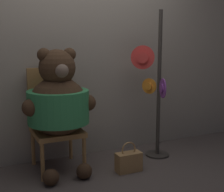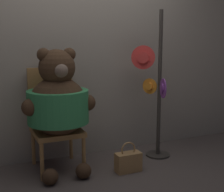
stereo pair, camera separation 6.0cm
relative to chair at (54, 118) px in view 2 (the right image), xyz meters
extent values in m
plane|color=#4C423D|center=(0.39, -0.42, -0.53)|extent=(14.00, 14.00, 0.00)
cube|color=gray|center=(0.39, 0.26, 0.71)|extent=(8.00, 0.10, 2.49)
cylinder|color=#9E703D|center=(-0.21, -0.33, -0.34)|extent=(0.04, 0.04, 0.38)
cylinder|color=#9E703D|center=(0.21, -0.33, -0.34)|extent=(0.04, 0.04, 0.38)
cylinder|color=#9E703D|center=(-0.21, 0.13, -0.34)|extent=(0.04, 0.04, 0.38)
cylinder|color=#9E703D|center=(0.21, 0.13, -0.34)|extent=(0.04, 0.04, 0.38)
cube|color=#9E703D|center=(0.00, -0.10, -0.12)|extent=(0.49, 0.51, 0.05)
cube|color=#9E703D|center=(0.00, 0.14, 0.22)|extent=(0.49, 0.04, 0.63)
sphere|color=#3D2819|center=(0.00, -0.18, 0.16)|extent=(0.60, 0.60, 0.60)
cylinder|color=#2D7F47|center=(0.00, -0.18, 0.16)|extent=(0.62, 0.62, 0.33)
sphere|color=#3D2819|center=(0.00, -0.18, 0.55)|extent=(0.36, 0.36, 0.36)
sphere|color=#3D2819|center=(-0.13, -0.18, 0.68)|extent=(0.13, 0.13, 0.13)
sphere|color=#3D2819|center=(0.13, -0.18, 0.68)|extent=(0.13, 0.13, 0.13)
sphere|color=brown|center=(0.00, -0.33, 0.53)|extent=(0.13, 0.13, 0.13)
sphere|color=#3D2819|center=(-0.29, -0.25, 0.19)|extent=(0.17, 0.17, 0.17)
sphere|color=#3D2819|center=(0.29, -0.25, 0.19)|extent=(0.17, 0.17, 0.17)
sphere|color=#3D2819|center=(-0.17, -0.45, -0.45)|extent=(0.16, 0.16, 0.16)
sphere|color=#3D2819|center=(0.17, -0.45, -0.45)|extent=(0.16, 0.16, 0.16)
cylinder|color=#332D28|center=(1.18, -0.21, -0.52)|extent=(0.28, 0.28, 0.02)
cylinder|color=#332D28|center=(1.18, -0.21, 0.31)|extent=(0.04, 0.04, 1.68)
cylinder|color=orange|center=(1.11, -0.10, 0.29)|extent=(0.10, 0.16, 0.18)
cylinder|color=orange|center=(1.11, -0.10, 0.29)|extent=(0.11, 0.11, 0.09)
cylinder|color=#7A388E|center=(1.14, -0.34, 0.30)|extent=(0.07, 0.21, 0.22)
cylinder|color=#7A388E|center=(1.14, -0.34, 0.30)|extent=(0.07, 0.11, 0.10)
cylinder|color=red|center=(1.02, -0.10, 0.63)|extent=(0.23, 0.16, 0.27)
cylinder|color=red|center=(1.02, -0.10, 0.63)|extent=(0.15, 0.13, 0.13)
cube|color=#A87A47|center=(0.65, -0.48, -0.43)|extent=(0.27, 0.13, 0.20)
torus|color=#A87A47|center=(0.65, -0.48, -0.29)|extent=(0.16, 0.02, 0.16)
camera|label=1|loc=(-0.82, -3.18, 0.80)|focal=50.00mm
camera|label=2|loc=(-0.76, -3.21, 0.80)|focal=50.00mm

